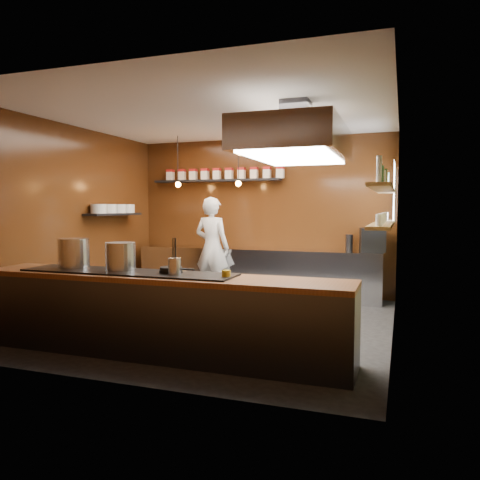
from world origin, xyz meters
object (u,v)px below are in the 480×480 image
at_px(extractor_hood, 296,141).
at_px(espresso_machine, 372,240).
at_px(stockpot_small, 121,256).
at_px(chef, 212,248).
at_px(stockpot_large, 74,253).

relative_size(extractor_hood, espresso_machine, 4.84).
relative_size(extractor_hood, stockpot_small, 5.77).
bearing_deg(chef, espresso_machine, -162.53).
bearing_deg(extractor_hood, chef, 133.59).
distance_m(espresso_machine, chef, 2.88).
bearing_deg(espresso_machine, extractor_hood, -116.99).
xyz_separation_m(extractor_hood, espresso_machine, (0.80, 2.62, -1.40)).
bearing_deg(chef, stockpot_small, 101.06).
xyz_separation_m(espresso_machine, chef, (-2.83, -0.49, -0.17)).
bearing_deg(stockpot_small, espresso_machine, 54.95).
xyz_separation_m(stockpot_large, espresso_machine, (3.30, 3.75, -0.01)).
height_order(extractor_hood, stockpot_small, extractor_hood).
relative_size(espresso_machine, chef, 0.22).
height_order(extractor_hood, chef, extractor_hood).
xyz_separation_m(extractor_hood, stockpot_small, (-1.83, -1.13, -1.40)).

